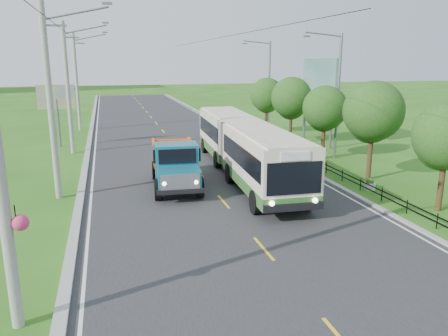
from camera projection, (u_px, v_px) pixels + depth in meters
name	position (u px, v px, depth m)	size (l,w,h in m)	color
ground	(264.00, 249.00, 16.99)	(240.00, 240.00, 0.00)	#285915
road	(179.00, 150.00, 35.73)	(14.00, 120.00, 0.02)	#28282B
curb_left	(87.00, 154.00, 33.88)	(0.40, 120.00, 0.15)	#9E9E99
curb_right	(261.00, 145.00, 37.53)	(0.30, 120.00, 0.10)	#9E9E99
edge_line_left	(95.00, 154.00, 34.04)	(0.12, 120.00, 0.00)	silver
edge_line_right	(256.00, 146.00, 37.41)	(0.12, 120.00, 0.00)	silver
centre_dash	(264.00, 248.00, 16.98)	(0.12, 2.20, 0.00)	yellow
railing_right	(300.00, 156.00, 32.06)	(0.04, 40.00, 0.60)	black
pole_near	(51.00, 102.00, 22.10)	(3.51, 0.32, 10.00)	gray
pole_mid	(68.00, 88.00, 33.35)	(3.51, 0.32, 10.00)	gray
pole_far	(77.00, 81.00, 44.59)	(3.51, 0.32, 10.00)	gray
tree_second	(445.00, 139.00, 20.65)	(3.18, 3.26, 5.30)	#382314
tree_third	(373.00, 114.00, 26.16)	(3.60, 3.62, 6.00)	#382314
tree_fourth	(325.00, 110.00, 31.88)	(3.24, 3.31, 5.40)	#382314
tree_fifth	(291.00, 100.00, 37.44)	(3.48, 3.52, 5.80)	#382314
tree_back	(267.00, 97.00, 43.11)	(3.30, 3.36, 5.50)	#382314
streetlight_mid	(336.00, 92.00, 31.63)	(3.02, 0.20, 9.07)	slate
streetlight_far	(268.00, 83.00, 44.75)	(3.02, 0.20, 9.07)	slate
planter_near	(370.00, 185.00, 24.72)	(0.64, 0.64, 0.67)	silver
planter_mid	(308.00, 156.00, 32.22)	(0.64, 0.64, 0.67)	silver
planter_far	(269.00, 138.00, 39.72)	(0.64, 0.64, 0.67)	silver
billboard_left	(56.00, 101.00, 36.14)	(3.00, 0.20, 5.20)	slate
billboard_right	(319.00, 82.00, 37.57)	(0.24, 6.00, 7.30)	slate
bus	(244.00, 144.00, 27.43)	(3.77, 17.69, 3.39)	#336729
dump_truck	(175.00, 161.00, 24.90)	(2.97, 6.64, 2.72)	#14657A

